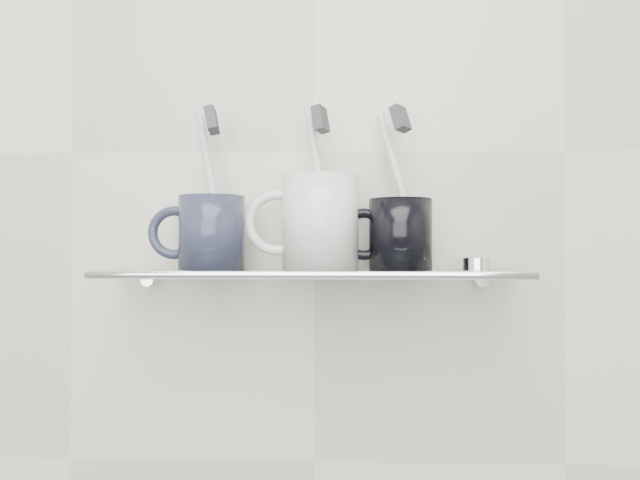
{
  "coord_description": "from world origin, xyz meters",
  "views": [
    {
      "loc": [
        0.04,
        0.3,
        1.13
      ],
      "look_at": [
        0.01,
        1.04,
        1.14
      ],
      "focal_mm": 35.0,
      "sensor_mm": 36.0,
      "label": 1
    }
  ],
  "objects_px": {
    "mug_left": "(212,233)",
    "mug_center": "(320,223)",
    "mug_right": "(400,234)",
    "shelf_glass": "(312,273)"
  },
  "relations": [
    {
      "from": "mug_left",
      "to": "mug_center",
      "type": "height_order",
      "value": "mug_center"
    },
    {
      "from": "mug_center",
      "to": "mug_right",
      "type": "bearing_deg",
      "value": -10.17
    },
    {
      "from": "mug_right",
      "to": "shelf_glass",
      "type": "bearing_deg",
      "value": -155.02
    },
    {
      "from": "mug_center",
      "to": "mug_left",
      "type": "bearing_deg",
      "value": 169.83
    },
    {
      "from": "shelf_glass",
      "to": "mug_center",
      "type": "height_order",
      "value": "mug_center"
    },
    {
      "from": "mug_center",
      "to": "mug_right",
      "type": "distance_m",
      "value": 0.1
    },
    {
      "from": "mug_left",
      "to": "mug_center",
      "type": "bearing_deg",
      "value": 15.32
    },
    {
      "from": "shelf_glass",
      "to": "mug_center",
      "type": "xyz_separation_m",
      "value": [
        0.01,
        0.0,
        0.06
      ]
    },
    {
      "from": "shelf_glass",
      "to": "mug_left",
      "type": "bearing_deg",
      "value": 177.64
    },
    {
      "from": "shelf_glass",
      "to": "mug_center",
      "type": "bearing_deg",
      "value": 25.8
    }
  ]
}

